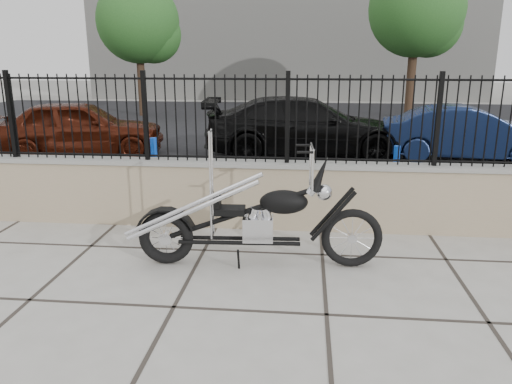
{
  "coord_description": "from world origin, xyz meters",
  "views": [
    {
      "loc": [
        1.26,
        -4.35,
        2.4
      ],
      "look_at": [
        0.68,
        1.41,
        0.82
      ],
      "focal_mm": 35.0,
      "sensor_mm": 36.0,
      "label": 1
    }
  ],
  "objects_px": {
    "chopper_motorcycle": "(253,199)",
    "car_black": "(306,127)",
    "car_blue": "(467,134)",
    "car_red": "(79,128)"
  },
  "relations": [
    {
      "from": "chopper_motorcycle",
      "to": "car_black",
      "type": "bearing_deg",
      "value": 82.05
    },
    {
      "from": "chopper_motorcycle",
      "to": "car_black",
      "type": "distance_m",
      "value": 6.84
    },
    {
      "from": "chopper_motorcycle",
      "to": "car_red",
      "type": "distance_m",
      "value": 8.03
    },
    {
      "from": "car_blue",
      "to": "car_black",
      "type": "bearing_deg",
      "value": 92.92
    },
    {
      "from": "car_black",
      "to": "car_red",
      "type": "bearing_deg",
      "value": 90.4
    },
    {
      "from": "car_black",
      "to": "car_blue",
      "type": "relative_size",
      "value": 1.28
    },
    {
      "from": "car_black",
      "to": "car_blue",
      "type": "distance_m",
      "value": 3.78
    },
    {
      "from": "car_black",
      "to": "car_blue",
      "type": "bearing_deg",
      "value": -98.06
    },
    {
      "from": "car_red",
      "to": "car_black",
      "type": "distance_m",
      "value": 5.58
    },
    {
      "from": "car_red",
      "to": "car_blue",
      "type": "relative_size",
      "value": 1.04
    }
  ]
}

